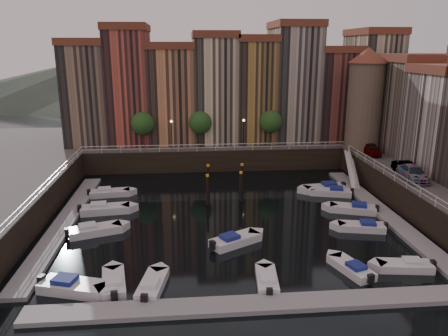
{
  "coord_description": "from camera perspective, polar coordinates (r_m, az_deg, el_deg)",
  "views": [
    {
      "loc": [
        -4.14,
        -42.39,
        16.81
      ],
      "look_at": [
        0.05,
        4.0,
        3.88
      ],
      "focal_mm": 35.0,
      "sensor_mm": 36.0,
      "label": 1
    }
  ],
  "objects": [
    {
      "name": "boat_near_0",
      "position": [
        33.59,
        -14.2,
        -14.36
      ],
      "size": [
        2.3,
        4.55,
        1.02
      ],
      "rotation": [
        0.0,
        0.0,
        1.74
      ],
      "color": "silver",
      "rests_on": "ground"
    },
    {
      "name": "boat_right_4",
      "position": [
        54.01,
        13.02,
        -2.58
      ],
      "size": [
        5.31,
        2.43,
        1.2
      ],
      "rotation": [
        0.0,
        0.0,
        3.25
      ],
      "color": "silver",
      "rests_on": "ground"
    },
    {
      "name": "mountains",
      "position": [
        152.76,
        -3.02,
        12.16
      ],
      "size": [
        145.0,
        100.0,
        18.0
      ],
      "color": "#2D382D",
      "rests_on": "ground"
    },
    {
      "name": "far_terrace",
      "position": [
        66.57,
        1.31,
        10.47
      ],
      "size": [
        48.7,
        10.3,
        17.5
      ],
      "color": "#7F6651",
      "rests_on": "quay_far"
    },
    {
      "name": "boat_left_4",
      "position": [
        52.81,
        -14.8,
        -3.15
      ],
      "size": [
        4.9,
        2.29,
        1.1
      ],
      "rotation": [
        0.0,
        0.0,
        0.12
      ],
      "color": "silver",
      "rests_on": "ground"
    },
    {
      "name": "boat_left_2",
      "position": [
        42.7,
        -16.64,
        -7.79
      ],
      "size": [
        5.15,
        3.26,
        1.16
      ],
      "rotation": [
        0.0,
        0.0,
        0.33
      ],
      "color": "silver",
      "rests_on": "ground"
    },
    {
      "name": "railings",
      "position": [
        49.21,
        -0.15,
        0.17
      ],
      "size": [
        36.08,
        34.04,
        0.52
      ],
      "color": "white",
      "rests_on": "ground"
    },
    {
      "name": "car_b",
      "position": [
        52.62,
        22.6,
        -0.12
      ],
      "size": [
        1.66,
        4.32,
        1.4
      ],
      "primitive_type": "imported",
      "rotation": [
        0.0,
        0.0,
        -0.04
      ],
      "color": "gray",
      "rests_on": "quay_right"
    },
    {
      "name": "boat_near_1",
      "position": [
        32.8,
        -9.37,
        -14.85
      ],
      "size": [
        2.33,
        4.53,
        1.01
      ],
      "rotation": [
        0.0,
        0.0,
        1.39
      ],
      "color": "silver",
      "rests_on": "ground"
    },
    {
      "name": "corner_tower",
      "position": [
        62.15,
        17.94,
        8.67
      ],
      "size": [
        5.2,
        5.2,
        13.8
      ],
      "color": "#6B5B4C",
      "rests_on": "quay_right"
    },
    {
      "name": "boat_right_1",
      "position": [
        43.79,
        17.64,
        -7.33
      ],
      "size": [
        4.68,
        2.55,
        1.05
      ],
      "rotation": [
        0.0,
        0.0,
        2.92
      ],
      "color": "silver",
      "rests_on": "ground"
    },
    {
      "name": "dock_right",
      "position": [
        49.03,
        19.79,
        -5.28
      ],
      "size": [
        2.0,
        28.0,
        0.35
      ],
      "primitive_type": "cube",
      "color": "gray",
      "rests_on": "ground"
    },
    {
      "name": "boat_extra_744",
      "position": [
        38.95,
        1.36,
        -9.43
      ],
      "size": [
        4.9,
        3.87,
        1.13
      ],
      "rotation": [
        0.0,
        0.0,
        0.53
      ],
      "color": "silver",
      "rests_on": "ground"
    },
    {
      "name": "ground",
      "position": [
        45.79,
        0.39,
        -6.02
      ],
      "size": [
        200.0,
        200.0,
        0.0
      ],
      "primitive_type": "plane",
      "color": "black",
      "rests_on": "ground"
    },
    {
      "name": "street_lamps",
      "position": [
        60.66,
        -2.12,
        5.14
      ],
      "size": [
        10.36,
        0.36,
        4.18
      ],
      "color": "black",
      "rests_on": "quay_far"
    },
    {
      "name": "dock_near",
      "position": [
        30.63,
        3.6,
        -17.4
      ],
      "size": [
        30.0,
        2.0,
        0.35
      ],
      "primitive_type": "cube",
      "color": "gray",
      "rests_on": "ground"
    },
    {
      "name": "gangway",
      "position": [
        58.46,
        16.33,
        0.12
      ],
      "size": [
        2.78,
        8.32,
        3.73
      ],
      "color": "white",
      "rests_on": "ground"
    },
    {
      "name": "quay_far",
      "position": [
        70.21,
        -1.66,
        2.91
      ],
      "size": [
        80.0,
        20.0,
        3.0
      ],
      "primitive_type": "cube",
      "color": "black",
      "rests_on": "ground"
    },
    {
      "name": "mooring_pilings",
      "position": [
        50.25,
        0.1,
        -2.04
      ],
      "size": [
        4.72,
        4.58,
        3.78
      ],
      "color": "black",
      "rests_on": "ground"
    },
    {
      "name": "dock_left",
      "position": [
        46.21,
        -20.05,
        -6.57
      ],
      "size": [
        2.0,
        28.0,
        0.35
      ],
      "primitive_type": "cube",
      "color": "gray",
      "rests_on": "ground"
    },
    {
      "name": "promenade_trees",
      "position": [
        61.51,
        -2.49,
        5.93
      ],
      "size": [
        21.2,
        3.2,
        5.2
      ],
      "color": "black",
      "rests_on": "quay_far"
    },
    {
      "name": "car_a",
      "position": [
        60.69,
        18.67,
        2.26
      ],
      "size": [
        2.28,
        4.58,
        1.5
      ],
      "primitive_type": "imported",
      "rotation": [
        0.0,
        0.0,
        -0.12
      ],
      "color": "gray",
      "rests_on": "quay_right"
    },
    {
      "name": "boat_right_2",
      "position": [
        48.15,
        16.61,
        -5.11
      ],
      "size": [
        5.07,
        3.21,
        1.14
      ],
      "rotation": [
        0.0,
        0.0,
        2.81
      ],
      "color": "silver",
      "rests_on": "ground"
    },
    {
      "name": "boat_right_0",
      "position": [
        37.65,
        22.67,
        -11.72
      ],
      "size": [
        4.51,
        2.15,
        1.01
      ],
      "rotation": [
        0.0,
        0.0,
        3.01
      ],
      "color": "silver",
      "rests_on": "ground"
    },
    {
      "name": "boat_right_3",
      "position": [
        52.9,
        13.9,
        -3.05
      ],
      "size": [
        5.04,
        2.96,
        1.13
      ],
      "rotation": [
        0.0,
        0.0,
        2.87
      ],
      "color": "silver",
      "rests_on": "ground"
    },
    {
      "name": "boat_near_3",
      "position": [
        35.93,
        16.36,
        -12.45
      ],
      "size": [
        2.84,
        4.46,
        1.0
      ],
      "rotation": [
        0.0,
        0.0,
        1.9
      ],
      "color": "silver",
      "rests_on": "ground"
    },
    {
      "name": "boat_left_3",
      "position": [
        47.66,
        -15.39,
        -5.2
      ],
      "size": [
        5.38,
        2.47,
        1.21
      ],
      "rotation": [
        0.0,
        0.0,
        0.11
      ],
      "color": "silver",
      "rests_on": "ground"
    },
    {
      "name": "boat_near_2",
      "position": [
        33.17,
        5.63,
        -14.37
      ],
      "size": [
        1.87,
        4.22,
        0.95
      ],
      "rotation": [
        0.0,
        0.0,
        1.48
      ],
      "color": "silver",
      "rests_on": "ground"
    },
    {
      "name": "boat_left_0",
      "position": [
        33.85,
        -19.21,
        -14.43
      ],
      "size": [
        5.31,
        3.23,
        1.19
      ],
      "rotation": [
        0.0,
        0.0,
        -0.3
      ],
      "color": "silver",
      "rests_on": "ground"
    },
    {
      "name": "car_c",
      "position": [
        50.78,
        23.46,
        -0.7
      ],
      "size": [
        2.41,
        5.26,
        1.49
      ],
      "primitive_type": "imported",
      "rotation": [
        0.0,
        0.0,
        -0.06
      ],
      "color": "gray",
      "rests_on": "quay_right"
    }
  ]
}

